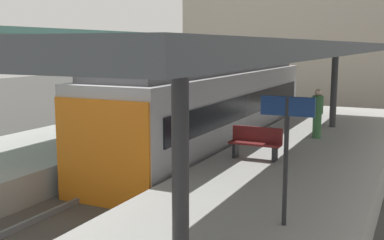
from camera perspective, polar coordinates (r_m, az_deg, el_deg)
ground_plane at (r=13.09m, az=-6.52°, el=-9.10°), size 80.00×80.00×0.00m
platform_left at (r=15.26m, az=-18.79°, el=-4.97°), size 4.40×28.00×1.00m
platform_right at (r=11.46m, az=9.97°, el=-9.20°), size 4.40×28.00×1.00m
track_ballast at (r=13.06m, az=-6.53°, el=-8.68°), size 3.20×28.00×0.20m
rail_near_side at (r=13.40m, az=-9.17°, el=-7.53°), size 0.08×28.00×0.14m
rail_far_side at (r=12.66m, az=-3.75°, el=-8.42°), size 0.08×28.00×0.14m
commuter_train at (r=17.28m, az=2.67°, el=1.23°), size 2.78×13.70×3.10m
canopy_left at (r=15.87m, az=-15.92°, el=9.69°), size 4.18×21.00×3.47m
canopy_right at (r=12.26m, az=12.21°, el=8.40°), size 4.18×21.00×3.08m
platform_bench at (r=12.96m, az=7.65°, el=-2.62°), size 1.40×0.41×0.86m
platform_sign at (r=8.05m, az=11.27°, el=-1.38°), size 0.90×0.08×2.21m
passenger_near_bench at (r=16.21m, az=14.79°, el=0.84°), size 0.36×0.36×1.63m
station_building_backdrop at (r=30.94m, az=16.88°, el=11.26°), size 18.00×6.00×11.00m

